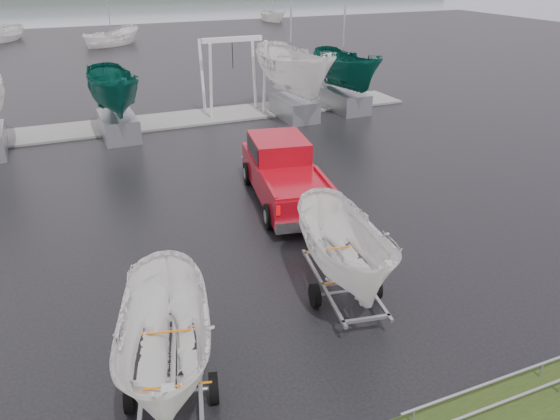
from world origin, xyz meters
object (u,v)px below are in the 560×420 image
object	(u,v)px
trailer_hitched	(348,196)
trailer_parked	(161,276)
pickup_truck	(283,170)
boat_hoist	(233,65)

from	to	relation	value
trailer_hitched	trailer_parked	distance (m)	5.12
pickup_truck	boat_hoist	bearing A→B (deg)	89.83
trailer_parked	boat_hoist	distance (m)	21.39
pickup_truck	boat_hoist	distance (m)	11.88
pickup_truck	trailer_hitched	xyz separation A→B (m)	(-1.17, -6.47, 1.78)
trailer_hitched	boat_hoist	xyz separation A→B (m)	(3.30, 18.05, -0.18)
trailer_hitched	trailer_parked	bearing A→B (deg)	-149.79
trailer_hitched	trailer_parked	size ratio (longest dim) A/B	1.01
pickup_truck	trailer_hitched	distance (m)	6.81
trailer_hitched	boat_hoist	size ratio (longest dim) A/B	1.28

